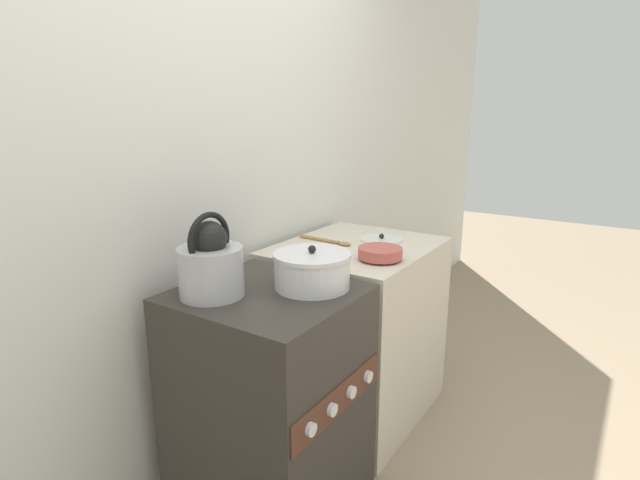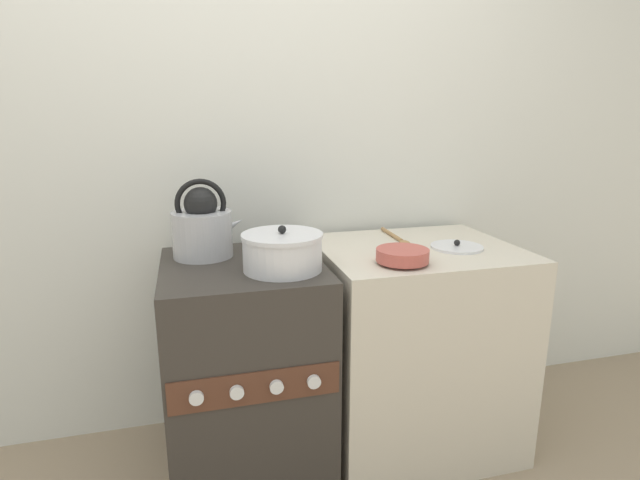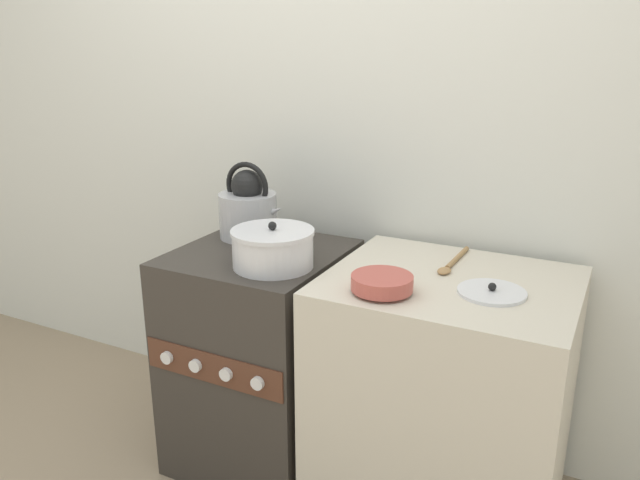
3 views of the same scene
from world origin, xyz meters
name	(u,v)px [view 2 (image 2 of 3)]	position (x,y,z in m)	size (l,w,h in m)	color
wall_back	(227,140)	(0.00, 0.72, 1.25)	(7.00, 0.06, 2.50)	silver
stove	(246,371)	(0.00, 0.30, 0.42)	(0.57, 0.62, 0.84)	#332D28
counter	(413,345)	(0.69, 0.32, 0.42)	(0.77, 0.65, 0.85)	beige
kettle	(203,227)	(-0.13, 0.43, 0.95)	(0.27, 0.22, 0.29)	#B2B2B7
cooking_pot	(282,252)	(0.13, 0.19, 0.90)	(0.28, 0.28, 0.15)	silver
enamel_bowl	(402,255)	(0.54, 0.13, 0.88)	(0.18, 0.18, 0.05)	#B75147
loose_pot_lid	(457,247)	(0.83, 0.27, 0.85)	(0.20, 0.20, 0.03)	silver
wooden_spoon	(397,238)	(0.66, 0.45, 0.86)	(0.04, 0.29, 0.02)	#A37A4C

